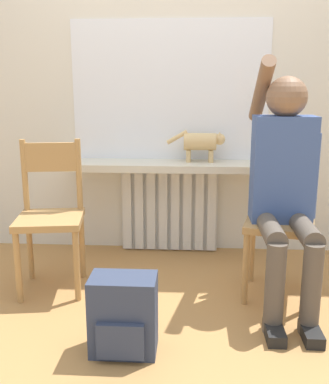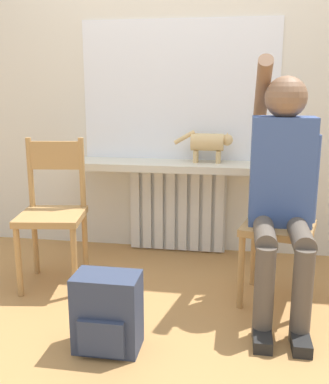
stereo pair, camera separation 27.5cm
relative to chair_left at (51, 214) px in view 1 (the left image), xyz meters
name	(u,v)px [view 1 (the left image)]	position (x,y,z in m)	size (l,w,h in m)	color
ground_plane	(158,327)	(0.69, -0.45, -0.47)	(12.00, 12.00, 0.00)	#B27F47
wall_with_window	(170,69)	(0.69, 0.78, 0.88)	(7.00, 0.06, 2.70)	silver
radiator	(169,209)	(0.69, 0.70, -0.15)	(0.72, 0.08, 0.65)	silver
windowsill	(169,166)	(0.69, 0.59, 0.20)	(1.48, 0.32, 0.05)	beige
window_glass	(170,91)	(0.69, 0.74, 0.72)	(1.42, 0.01, 0.99)	white
chair_left	(51,214)	(0.00, 0.00, 0.00)	(0.43, 0.43, 0.91)	#B2844C
chair_right	(280,218)	(1.37, 0.00, 0.00)	(0.46, 0.46, 0.91)	#B2844C
person	(285,180)	(1.37, -0.11, 0.25)	(0.36, 0.99, 1.39)	brown
cat	(202,142)	(0.92, 0.63, 0.36)	(0.42, 0.12, 0.23)	#DBB77A
backpack	(123,315)	(0.54, -0.68, -0.29)	(0.31, 0.22, 0.38)	#333D56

